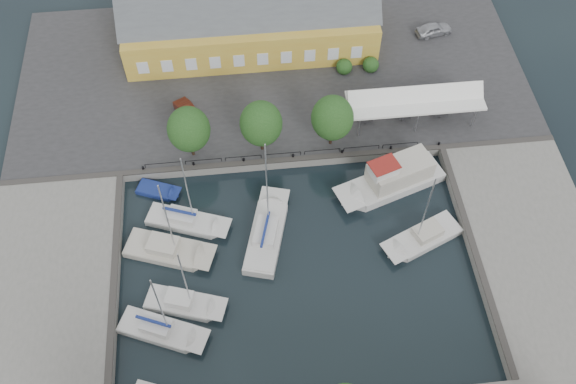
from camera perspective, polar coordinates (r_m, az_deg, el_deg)
The scene contains 18 objects.
ground at distance 59.66m, azimuth 0.61°, elevation -5.52°, with size 140.00×140.00×0.00m, color black.
north_quay at distance 73.43m, azimuth -1.41°, elevation 10.37°, with size 56.00×26.00×1.00m, color #2D2D30.
west_quay at distance 60.94m, azimuth -20.43°, elevation -8.45°, with size 12.00×24.00×1.00m, color slate.
east_quay at distance 63.58m, azimuth 21.01°, elevation -4.68°, with size 12.00×24.00×1.00m, color slate.
quay_edge_fittings at distance 61.26m, azimuth 0.14°, elevation -1.18°, with size 56.00×24.72×0.40m.
warehouse at distance 74.71m, azimuth -3.92°, elevation 15.22°, with size 28.56×14.00×9.55m.
tent_canopy at distance 67.50m, azimuth 11.24°, elevation 7.97°, with size 14.00×4.00×2.83m.
quay_trees at distance 62.59m, azimuth -2.41°, elevation 6.10°, with size 18.20×4.20×6.30m.
car_silver at distance 79.09m, azimuth 12.84°, elevation 13.93°, with size 1.70×4.23×1.44m, color #ADAFB5.
car_red at distance 68.51m, azimuth -8.81°, elevation 6.93°, with size 1.52×4.35×1.43m, color #561D13.
center_sailboat at distance 60.35m, azimuth -1.90°, elevation -3.78°, with size 5.26×9.86×13.05m.
trawler at distance 63.94m, azimuth 9.37°, elevation 1.11°, with size 11.55×6.73×5.00m.
east_boat_b at distance 61.53m, azimuth 11.91°, elevation -4.04°, with size 8.17×5.46×10.83m.
west_boat_a at distance 61.92m, azimuth -9.01°, elevation -2.65°, with size 8.33×4.93×10.84m.
west_boat_b at distance 60.54m, azimuth -10.61°, elevation -5.17°, with size 8.79×5.49×11.47m.
west_boat_c at distance 57.74m, azimuth -9.23°, elevation -9.81°, with size 7.47×4.38×9.91m.
west_boat_d at distance 57.00m, azimuth -11.17°, elevation -12.03°, with size 8.08×5.23×10.63m.
launch_nw at distance 64.68m, azimuth -11.47°, elevation 0.06°, with size 4.62×3.20×0.88m.
Camera 1 is at (-3.74, -29.43, 51.76)m, focal length 40.00 mm.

